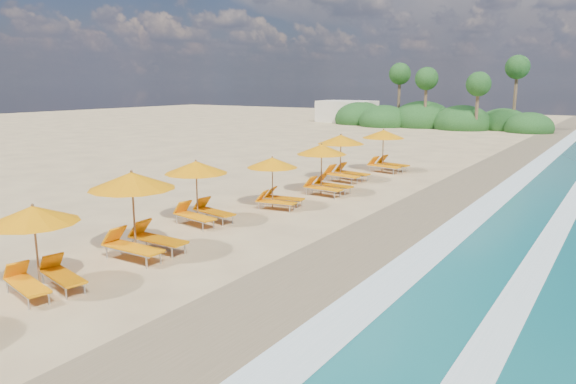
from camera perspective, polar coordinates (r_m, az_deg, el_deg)
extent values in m
plane|color=tan|center=(19.78, 0.00, -3.41)|extent=(160.00, 160.00, 0.00)
cube|color=#8C7753|center=(17.99, 10.77, -5.14)|extent=(4.00, 160.00, 0.01)
cube|color=white|center=(17.50, 15.33, -5.75)|extent=(1.20, 160.00, 0.01)
cube|color=white|center=(16.90, 25.10, -7.11)|extent=(0.80, 160.00, 0.01)
cylinder|color=olive|center=(14.71, -25.37, -5.55)|extent=(0.05, 0.05, 2.14)
cone|color=orange|center=(14.49, -25.67, -2.18)|extent=(2.61, 2.61, 0.43)
sphere|color=olive|center=(14.44, -25.76, -1.26)|extent=(0.08, 0.08, 0.08)
cylinder|color=olive|center=(16.67, -16.21, -2.31)|extent=(0.06, 0.06, 2.50)
cone|color=orange|center=(16.46, -16.41, 1.20)|extent=(2.61, 2.61, 0.50)
sphere|color=olive|center=(16.41, -16.47, 2.16)|extent=(0.09, 0.09, 0.09)
cylinder|color=olive|center=(20.05, -9.75, -0.03)|extent=(0.06, 0.06, 2.28)
cone|color=orange|center=(19.88, -9.84, 2.64)|extent=(2.68, 2.68, 0.46)
sphere|color=olive|center=(19.84, -9.87, 3.36)|extent=(0.08, 0.08, 0.08)
cylinder|color=olive|center=(22.17, -1.68, 0.98)|extent=(0.05, 0.05, 2.07)
cone|color=orange|center=(22.03, -1.70, 3.18)|extent=(2.46, 2.46, 0.42)
sphere|color=olive|center=(21.99, -1.70, 3.78)|extent=(0.07, 0.07, 0.07)
cylinder|color=olive|center=(24.96, 3.60, 2.42)|extent=(0.06, 0.06, 2.29)
cone|color=orange|center=(24.83, 3.62, 4.59)|extent=(2.50, 2.50, 0.46)
sphere|color=olive|center=(24.80, 3.63, 5.18)|extent=(0.08, 0.08, 0.08)
cylinder|color=olive|center=(28.42, 5.66, 3.64)|extent=(0.06, 0.06, 2.41)
cone|color=orange|center=(28.30, 5.70, 5.64)|extent=(2.79, 2.79, 0.48)
sphere|color=olive|center=(28.27, 5.71, 6.19)|extent=(0.09, 0.09, 0.09)
cylinder|color=olive|center=(31.86, 10.14, 4.37)|extent=(0.06, 0.06, 2.40)
cone|color=orange|center=(31.76, 10.21, 6.15)|extent=(2.87, 2.87, 0.48)
sphere|color=olive|center=(31.73, 10.22, 6.63)|extent=(0.09, 0.09, 0.09)
ellipsoid|color=#163D14|center=(63.33, 18.16, 6.98)|extent=(6.40, 6.40, 4.16)
ellipsoid|color=#163D14|center=(65.75, 14.17, 7.42)|extent=(7.20, 7.20, 4.68)
ellipsoid|color=#163D14|center=(65.33, 10.24, 7.46)|extent=(6.00, 6.00, 3.90)
ellipsoid|color=#163D14|center=(64.38, 22.08, 6.71)|extent=(5.60, 5.60, 3.64)
ellipsoid|color=#163D14|center=(68.78, 7.81, 7.79)|extent=(6.60, 6.60, 4.29)
ellipsoid|color=#163D14|center=(61.90, 24.44, 6.30)|extent=(5.00, 5.00, 3.25)
cylinder|color=brown|center=(60.79, 19.60, 8.49)|extent=(0.36, 0.36, 5.00)
sphere|color=#163D14|center=(60.74, 19.77, 10.84)|extent=(2.60, 2.60, 2.60)
cylinder|color=brown|center=(63.43, 14.52, 9.17)|extent=(0.36, 0.36, 5.60)
sphere|color=#163D14|center=(63.38, 14.65, 11.69)|extent=(2.60, 2.60, 2.60)
cylinder|color=brown|center=(66.67, 11.80, 9.65)|extent=(0.36, 0.36, 6.20)
sphere|color=#163D14|center=(66.65, 11.92, 12.31)|extent=(2.60, 2.60, 2.60)
cylinder|color=brown|center=(64.05, 23.17, 9.17)|extent=(0.36, 0.36, 6.80)
sphere|color=#163D14|center=(64.05, 23.41, 12.20)|extent=(2.60, 2.60, 2.60)
cube|color=beige|center=(71.85, 6.34, 8.59)|extent=(7.00, 5.00, 2.80)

